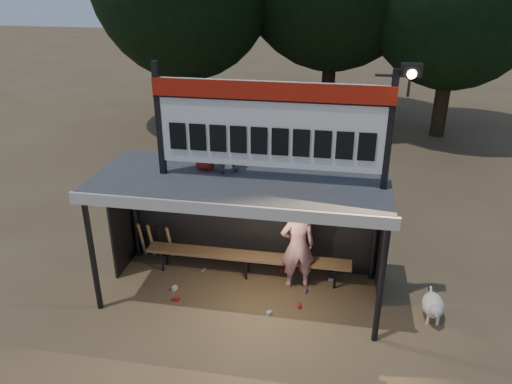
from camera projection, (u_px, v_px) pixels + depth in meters
ground at (242, 292)px, 9.36m from camera, size 80.00×80.00×0.00m
player at (298, 246)px, 9.18m from camera, size 0.73×0.58×1.76m
child_a at (223, 142)px, 8.48m from camera, size 0.63×0.57×1.06m
child_b at (205, 144)px, 8.60m from camera, size 0.46×0.32×0.92m
dugout_shelter at (243, 198)px, 8.81m from camera, size 5.10×2.08×2.32m
scoreboard_assembly at (274, 122)px, 7.88m from camera, size 4.10×0.27×1.99m
bench at (247, 257)px, 9.67m from camera, size 4.00×0.35×0.48m
dog at (433, 306)px, 8.53m from camera, size 0.36×0.81×0.49m
bats at (156, 241)px, 10.23m from camera, size 0.68×0.35×0.84m
litter at (254, 289)px, 9.38m from camera, size 3.01×1.52×0.08m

